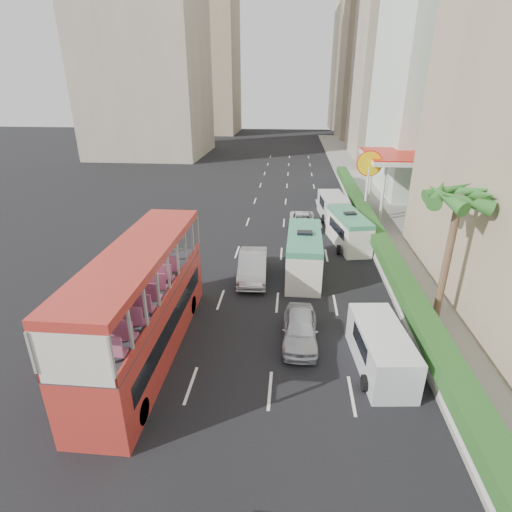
# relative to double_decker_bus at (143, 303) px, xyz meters

# --- Properties ---
(ground_plane) EXTENTS (200.00, 200.00, 0.00)m
(ground_plane) POSITION_rel_double_decker_bus_xyz_m (6.00, 0.00, -2.53)
(ground_plane) COLOR black
(ground_plane) RESTS_ON ground
(double_decker_bus) EXTENTS (2.50, 11.00, 5.06)m
(double_decker_bus) POSITION_rel_double_decker_bus_xyz_m (0.00, 0.00, 0.00)
(double_decker_bus) COLOR red
(double_decker_bus) RESTS_ON ground
(car_silver_lane_a) EXTENTS (1.96, 4.96, 1.61)m
(car_silver_lane_a) POSITION_rel_double_decker_bus_xyz_m (3.93, 7.98, -2.53)
(car_silver_lane_a) COLOR silver
(car_silver_lane_a) RESTS_ON ground
(car_silver_lane_b) EXTENTS (1.65, 4.04, 1.37)m
(car_silver_lane_b) POSITION_rel_double_decker_bus_xyz_m (6.79, 1.43, -2.53)
(car_silver_lane_b) COLOR silver
(car_silver_lane_b) RESTS_ON ground
(van_asset) EXTENTS (2.16, 4.54, 1.25)m
(van_asset) POSITION_rel_double_decker_bus_xyz_m (7.17, 17.74, -2.53)
(van_asset) COLOR silver
(van_asset) RESTS_ON ground
(minibus_near) EXTENTS (2.18, 6.21, 2.74)m
(minibus_near) POSITION_rel_double_decker_bus_xyz_m (7.08, 8.77, -1.16)
(minibus_near) COLOR silver
(minibus_near) RESTS_ON ground
(minibus_far) EXTENTS (2.88, 5.75, 2.44)m
(minibus_far) POSITION_rel_double_decker_bus_xyz_m (10.49, 14.11, -1.31)
(minibus_far) COLOR silver
(minibus_far) RESTS_ON ground
(panel_van_near) EXTENTS (2.28, 4.75, 1.84)m
(panel_van_near) POSITION_rel_double_decker_bus_xyz_m (10.15, -0.15, -1.61)
(panel_van_near) COLOR silver
(panel_van_near) RESTS_ON ground
(panel_van_far) EXTENTS (2.52, 5.23, 2.02)m
(panel_van_far) POSITION_rel_double_decker_bus_xyz_m (9.94, 21.05, -1.52)
(panel_van_far) COLOR silver
(panel_van_far) RESTS_ON ground
(sidewalk) EXTENTS (6.00, 120.00, 0.18)m
(sidewalk) POSITION_rel_double_decker_bus_xyz_m (15.00, 25.00, -2.44)
(sidewalk) COLOR #99968C
(sidewalk) RESTS_ON ground
(kerb_wall) EXTENTS (0.30, 44.00, 1.00)m
(kerb_wall) POSITION_rel_double_decker_bus_xyz_m (12.20, 14.00, -1.85)
(kerb_wall) COLOR silver
(kerb_wall) RESTS_ON sidewalk
(hedge) EXTENTS (1.10, 44.00, 0.70)m
(hedge) POSITION_rel_double_decker_bus_xyz_m (12.20, 14.00, -1.00)
(hedge) COLOR #2D6626
(hedge) RESTS_ON kerb_wall
(palm_tree) EXTENTS (0.36, 0.36, 6.40)m
(palm_tree) POSITION_rel_double_decker_bus_xyz_m (13.80, 4.00, 0.85)
(palm_tree) COLOR brown
(palm_tree) RESTS_ON sidewalk
(shell_station) EXTENTS (6.50, 8.00, 5.50)m
(shell_station) POSITION_rel_double_decker_bus_xyz_m (16.00, 23.00, 0.22)
(shell_station) COLOR silver
(shell_station) RESTS_ON ground
(tower_far_a) EXTENTS (14.00, 14.00, 44.00)m
(tower_far_a) POSITION_rel_double_decker_bus_xyz_m (23.00, 82.00, 19.47)
(tower_far_a) COLOR tan
(tower_far_a) RESTS_ON ground
(tower_far_b) EXTENTS (14.00, 14.00, 40.00)m
(tower_far_b) POSITION_rel_double_decker_bus_xyz_m (23.00, 104.00, 17.47)
(tower_far_b) COLOR #B4A38D
(tower_far_b) RESTS_ON ground
(tower_left_b) EXTENTS (16.00, 16.00, 46.00)m
(tower_left_b) POSITION_rel_double_decker_bus_xyz_m (-16.00, 90.00, 20.47)
(tower_left_b) COLOR tan
(tower_left_b) RESTS_ON ground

